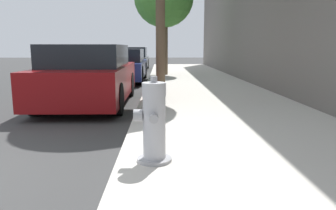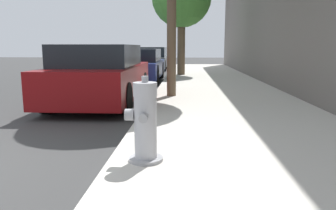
{
  "view_description": "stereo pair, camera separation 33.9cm",
  "coord_description": "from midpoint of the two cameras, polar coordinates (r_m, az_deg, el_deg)",
  "views": [
    {
      "loc": [
        2.43,
        -3.05,
        1.33
      ],
      "look_at": [
        2.52,
        1.42,
        0.54
      ],
      "focal_mm": 35.0,
      "sensor_mm": 36.0,
      "label": 1
    },
    {
      "loc": [
        2.77,
        -3.04,
        1.33
      ],
      "look_at": [
        2.52,
        1.42,
        0.54
      ],
      "focal_mm": 35.0,
      "sensor_mm": 36.0,
      "label": 2
    }
  ],
  "objects": [
    {
      "name": "sidewalk_slab",
      "position": [
        3.47,
        17.3,
        -11.64
      ],
      "size": [
        3.44,
        40.0,
        0.16
      ],
      "color": "beige",
      "rests_on": "ground_plane"
    },
    {
      "name": "fire_hydrant",
      "position": [
        3.37,
        -5.37,
        -3.23
      ],
      "size": [
        0.39,
        0.39,
        0.89
      ],
      "color": "#97979C",
      "rests_on": "sidewalk_slab"
    },
    {
      "name": "parked_car_near",
      "position": [
        7.89,
        -14.78,
        4.94
      ],
      "size": [
        1.81,
        4.15,
        1.39
      ],
      "color": "maroon",
      "rests_on": "ground_plane"
    },
    {
      "name": "parked_car_mid",
      "position": [
        13.04,
        -8.78,
        6.83
      ],
      "size": [
        1.79,
        4.37,
        1.27
      ],
      "color": "navy",
      "rests_on": "ground_plane"
    },
    {
      "name": "parked_car_far",
      "position": [
        19.64,
        -6.6,
        7.95
      ],
      "size": [
        1.75,
        3.92,
        1.33
      ],
      "color": "#4C5156",
      "rests_on": "ground_plane"
    }
  ]
}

